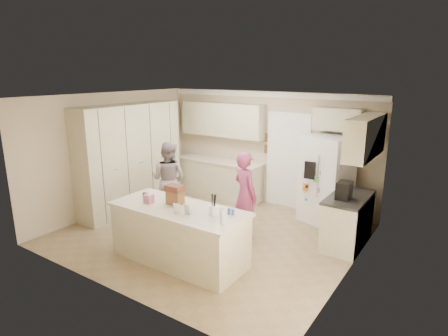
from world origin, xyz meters
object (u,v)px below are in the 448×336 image
Objects in this scene: tissue_box at (149,199)px; teen_girl at (245,195)px; refrigerator at (326,180)px; dollhouse_body at (175,198)px; utensil_crock at (213,210)px; coffee_maker at (344,190)px; island_base at (179,236)px; teen_boy at (169,179)px.

tissue_box is 1.80m from teen_girl.
refrigerator reaches higher than dollhouse_body.
utensil_crock is at bearing -87.26° from refrigerator.
utensil_crock is 0.09× the size of teen_girl.
refrigerator reaches higher than teen_girl.
coffee_maker is 0.14× the size of island_base.
dollhouse_body is (-1.55, -2.82, 0.14)m from refrigerator.
dollhouse_body reaches higher than utensil_crock.
tissue_box is at bearing -105.47° from refrigerator.
teen_boy is at bearing 147.48° from utensil_crock.
teen_boy is 0.99× the size of teen_girl.
dollhouse_body reaches higher than island_base.
teen_boy is at bearing -172.22° from coffee_maker.
tissue_box is 0.09× the size of teen_boy.
teen_girl reaches higher than utensil_crock.
refrigerator is at bearing -99.02° from teen_girl.
coffee_maker is 3.28m from tissue_box.
tissue_box is 0.45m from dollhouse_body.
coffee_maker is 0.18× the size of teen_girl.
tissue_box is (-1.95, -3.02, 0.10)m from refrigerator.
refrigerator is 6.00× the size of coffee_maker.
dollhouse_body is 0.16× the size of teen_girl.
teen_girl reaches higher than coffee_maker.
island_base is 0.79m from tissue_box.
coffee_maker is 2.00× the size of utensil_crock.
teen_girl reaches higher than teen_boy.
island_base is 2.09m from teen_boy.
refrigerator is at bearing 57.16° from tissue_box.
teen_boy reaches higher than island_base.
island_base is at bearing 10.30° from tissue_box.
dollhouse_body is (0.40, 0.20, 0.04)m from tissue_box.
island_base is 14.67× the size of utensil_crock.
teen_girl is (-1.66, -0.48, -0.26)m from coffee_maker.
island_base is at bearing 99.50° from teen_girl.
refrigerator is 1.81m from teen_girl.
island_base is 0.86m from utensil_crock.
dollhouse_body is 0.16× the size of teen_boy.
teen_boy is (-1.49, 1.42, 0.37)m from island_base.
tissue_box is 1.79m from teen_boy.
coffee_maker reaches higher than dollhouse_body.
teen_girl is (0.94, 1.52, -0.18)m from tissue_box.
island_base is 1.36× the size of teen_boy.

